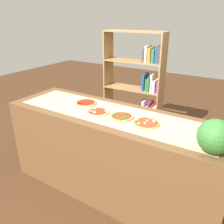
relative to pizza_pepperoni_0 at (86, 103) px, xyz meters
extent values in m
plane|color=#4C2D19|center=(0.39, -0.07, -0.96)|extent=(12.00, 12.00, 0.00)
cube|color=brown|center=(0.39, -0.07, -0.49)|extent=(2.33, 0.72, 0.95)
cube|color=tan|center=(0.39, -0.07, -0.01)|extent=(2.10, 0.53, 0.00)
cylinder|color=#DBB26B|center=(0.00, 0.00, 0.00)|extent=(0.23, 0.23, 0.02)
cylinder|color=#AD2314|center=(0.00, 0.00, 0.01)|extent=(0.20, 0.20, 0.00)
cylinder|color=maroon|center=(0.05, -0.06, 0.01)|extent=(0.04, 0.04, 0.00)
cylinder|color=maroon|center=(-0.08, -0.01, 0.01)|extent=(0.03, 0.03, 0.00)
cylinder|color=maroon|center=(0.05, 0.00, 0.01)|extent=(0.03, 0.03, 0.00)
cylinder|color=maroon|center=(-0.01, -0.05, 0.01)|extent=(0.03, 0.03, 0.00)
cylinder|color=maroon|center=(-0.04, -0.07, 0.01)|extent=(0.03, 0.03, 0.00)
cylinder|color=maroon|center=(-0.03, -0.08, 0.01)|extent=(0.03, 0.03, 0.00)
cylinder|color=maroon|center=(-0.02, -0.06, 0.01)|extent=(0.03, 0.03, 0.00)
cylinder|color=#E5C17F|center=(0.26, -0.14, 0.00)|extent=(0.22, 0.22, 0.02)
cylinder|color=red|center=(0.26, -0.14, 0.01)|extent=(0.19, 0.19, 0.00)
cylinder|color=#C6B28E|center=(0.24, -0.17, 0.01)|extent=(0.03, 0.03, 0.01)
cylinder|color=#C6B28E|center=(0.26, -0.19, 0.01)|extent=(0.03, 0.03, 0.01)
cylinder|color=#C6B28E|center=(0.20, -0.10, 0.01)|extent=(0.03, 0.03, 0.01)
cylinder|color=#C6B28E|center=(0.21, -0.18, 0.01)|extent=(0.03, 0.03, 0.01)
cylinder|color=#C6B28E|center=(0.33, -0.10, 0.01)|extent=(0.03, 0.03, 0.01)
cylinder|color=tan|center=(0.53, -0.11, 0.00)|extent=(0.23, 0.23, 0.02)
cylinder|color=red|center=(0.53, -0.11, 0.01)|extent=(0.19, 0.19, 0.00)
ellipsoid|color=#286B23|center=(0.51, -0.17, 0.01)|extent=(0.05, 0.05, 0.00)
ellipsoid|color=#286B23|center=(0.57, -0.14, 0.01)|extent=(0.06, 0.05, 0.00)
ellipsoid|color=#286B23|center=(0.58, -0.16, 0.01)|extent=(0.05, 0.05, 0.00)
ellipsoid|color=#286B23|center=(0.56, -0.19, 0.01)|extent=(0.05, 0.05, 0.00)
ellipsoid|color=#286B23|center=(0.46, -0.07, 0.01)|extent=(0.06, 0.04, 0.00)
ellipsoid|color=#286B23|center=(0.54, -0.03, 0.01)|extent=(0.05, 0.05, 0.00)
ellipsoid|color=#286B23|center=(0.58, -0.11, 0.01)|extent=(0.05, 0.04, 0.00)
ellipsoid|color=#286B23|center=(0.50, -0.07, 0.01)|extent=(0.05, 0.06, 0.00)
ellipsoid|color=#286B23|center=(0.46, -0.11, 0.01)|extent=(0.04, 0.03, 0.00)
ellipsoid|color=#286B23|center=(0.44, -0.14, 0.01)|extent=(0.04, 0.04, 0.00)
cylinder|color=tan|center=(0.79, -0.11, 0.00)|extent=(0.24, 0.24, 0.01)
cylinder|color=red|center=(0.79, -0.11, 0.00)|extent=(0.22, 0.22, 0.00)
cylinder|color=#C6B28E|center=(0.83, -0.03, 0.01)|extent=(0.02, 0.02, 0.01)
cylinder|color=#C6B28E|center=(0.69, -0.11, 0.01)|extent=(0.03, 0.03, 0.01)
cylinder|color=#C6B28E|center=(0.79, -0.01, 0.01)|extent=(0.03, 0.03, 0.01)
cylinder|color=#C6B28E|center=(0.84, -0.06, 0.01)|extent=(0.03, 0.03, 0.01)
cylinder|color=#C6B28E|center=(0.74, -0.17, 0.01)|extent=(0.03, 0.03, 0.01)
cylinder|color=#C6B28E|center=(0.78, -0.14, 0.01)|extent=(0.03, 0.03, 0.01)
cylinder|color=#C6B28E|center=(0.78, -0.07, 0.01)|extent=(0.02, 0.02, 0.01)
cylinder|color=#C6B28E|center=(0.84, -0.04, 0.01)|extent=(0.02, 0.02, 0.01)
sphere|color=#387A33|center=(1.39, -0.28, 0.11)|extent=(0.26, 0.26, 0.26)
cube|color=#A87A47|center=(0.44, 1.17, -0.13)|extent=(0.03, 0.29, 1.67)
cube|color=#A87A47|center=(-0.43, 1.13, -0.13)|extent=(0.03, 0.29, 1.67)
cube|color=#A87A47|center=(0.01, 1.15, -0.95)|extent=(0.87, 0.33, 0.02)
cube|color=silver|center=(0.41, 1.17, -0.84)|extent=(0.04, 0.16, 0.22)
cube|color=silver|center=(0.36, 1.17, -0.82)|extent=(0.04, 0.18, 0.25)
cube|color=#2D753D|center=(0.32, 1.17, -0.82)|extent=(0.04, 0.18, 0.25)
cube|color=silver|center=(0.29, 1.16, -0.82)|extent=(0.04, 0.19, 0.24)
cube|color=gold|center=(0.24, 1.16, -0.85)|extent=(0.04, 0.21, 0.20)
cube|color=#234799|center=(0.20, 1.16, -0.86)|extent=(0.04, 0.18, 0.16)
cube|color=#A87A47|center=(0.01, 1.15, -0.54)|extent=(0.87, 0.33, 0.02)
cube|color=silver|center=(0.40, 1.17, -0.43)|extent=(0.06, 0.23, 0.19)
cube|color=#B22823|center=(0.35, 1.17, -0.43)|extent=(0.05, 0.20, 0.21)
cube|color=#753384|center=(0.30, 1.17, -0.41)|extent=(0.04, 0.20, 0.24)
cube|color=silver|center=(0.26, 1.16, -0.45)|extent=(0.05, 0.24, 0.17)
cube|color=silver|center=(0.20, 1.16, -0.41)|extent=(0.05, 0.18, 0.24)
cube|color=#47423D|center=(0.16, 1.16, -0.42)|extent=(0.04, 0.19, 0.23)
cube|color=#A87A47|center=(0.01, 1.15, -0.13)|extent=(0.87, 0.33, 0.02)
cube|color=#753384|center=(0.40, 1.17, -0.03)|extent=(0.04, 0.20, 0.17)
cube|color=silver|center=(0.37, 1.17, -0.03)|extent=(0.05, 0.25, 0.18)
cube|color=silver|center=(0.32, 1.17, 0.01)|extent=(0.04, 0.21, 0.26)
cube|color=#2D753D|center=(0.28, 1.16, -0.01)|extent=(0.04, 0.24, 0.22)
cube|color=#2D753D|center=(0.24, 1.16, -0.03)|extent=(0.05, 0.16, 0.18)
cube|color=#234799|center=(0.19, 1.16, 0.00)|extent=(0.05, 0.20, 0.24)
cube|color=#A87A47|center=(0.01, 1.15, 0.29)|extent=(0.87, 0.33, 0.02)
cube|color=#47423D|center=(0.40, 1.17, 0.41)|extent=(0.05, 0.23, 0.23)
cube|color=#234799|center=(0.36, 1.17, 0.41)|extent=(0.04, 0.19, 0.23)
cube|color=#2D753D|center=(0.31, 1.17, 0.39)|extent=(0.05, 0.18, 0.19)
cube|color=orange|center=(0.26, 1.16, 0.40)|extent=(0.05, 0.21, 0.20)
cube|color=silver|center=(0.21, 1.16, 0.41)|extent=(0.04, 0.19, 0.23)
cube|color=#47423D|center=(0.18, 1.16, 0.39)|extent=(0.04, 0.20, 0.19)
cube|color=#A87A47|center=(0.01, 1.15, 0.70)|extent=(0.87, 0.33, 0.02)
camera|label=1|loc=(1.54, -1.89, 0.91)|focal=37.04mm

